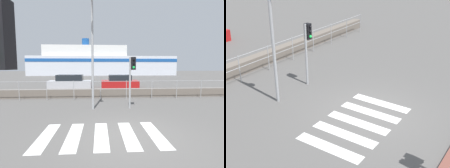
{
  "view_description": "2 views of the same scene",
  "coord_description": "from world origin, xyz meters",
  "views": [
    {
      "loc": [
        -0.97,
        -5.59,
        2.27
      ],
      "look_at": [
        -0.41,
        2.0,
        1.5
      ],
      "focal_mm": 28.0,
      "sensor_mm": 36.0,
      "label": 1
    },
    {
      "loc": [
        -9.27,
        -4.81,
        5.91
      ],
      "look_at": [
        -0.72,
        1.0,
        1.2
      ],
      "focal_mm": 50.0,
      "sensor_mm": 36.0,
      "label": 2
    }
  ],
  "objects": [
    {
      "name": "ground_plane",
      "position": [
        0.0,
        0.0,
        0.0
      ],
      "size": [
        160.0,
        160.0,
        0.0
      ],
      "primitive_type": "plane",
      "color": "#565451"
    },
    {
      "name": "crosswalk",
      "position": [
        -0.91,
        0.0,
        0.0
      ],
      "size": [
        4.05,
        2.4,
        0.01
      ],
      "color": "silver",
      "rests_on": "ground_plane"
    },
    {
      "name": "seawall",
      "position": [
        0.0,
        7.18,
        0.31
      ],
      "size": [
        22.0,
        0.55,
        0.62
      ],
      "color": "#6B6056",
      "rests_on": "ground_plane"
    },
    {
      "name": "harbor_fence",
      "position": [
        0.0,
        6.3,
        0.85
      ],
      "size": [
        19.84,
        0.04,
        1.31
      ],
      "color": "#9EA0A3",
      "rests_on": "ground_plane"
    },
    {
      "name": "traffic_light_far",
      "position": [
        0.78,
        3.62,
        2.03
      ],
      "size": [
        0.34,
        0.32,
        2.77
      ],
      "color": "#9EA0A3",
      "rests_on": "ground_plane"
    },
    {
      "name": "streetlamp",
      "position": [
        -1.31,
        3.37,
        3.53
      ],
      "size": [
        0.32,
        0.99,
        5.66
      ],
      "color": "#9EA0A3",
      "rests_on": "ground_plane"
    }
  ]
}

